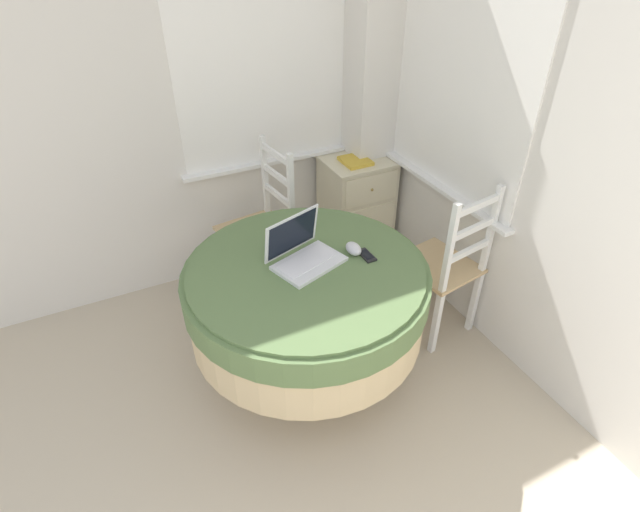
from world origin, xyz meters
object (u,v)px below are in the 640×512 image
cell_phone (366,255)px  corner_cabinet (356,207)px  round_dining_table (306,294)px  dining_chair_near_back_window (261,227)px  book_on_cabinet (355,161)px  dining_chair_near_right_window (444,267)px  laptop (303,253)px  computer_mouse (353,249)px

cell_phone → corner_cabinet: bearing=62.1°
round_dining_table → dining_chair_near_back_window: size_ratio=1.20×
corner_cabinet → book_on_cabinet: book_on_cabinet is taller
dining_chair_near_back_window → corner_cabinet: bearing=6.4°
dining_chair_near_back_window → dining_chair_near_right_window: bearing=-48.0°
dining_chair_near_back_window → book_on_cabinet: (0.71, 0.05, 0.30)m
dining_chair_near_right_window → book_on_cabinet: size_ratio=5.05×
dining_chair_near_right_window → corner_cabinet: dining_chair_near_right_window is taller
laptop → cell_phone: bearing=-18.6°
round_dining_table → computer_mouse: 0.33m
corner_cabinet → book_on_cabinet: 0.39m
laptop → computer_mouse: bearing=-10.9°
round_dining_table → computer_mouse: size_ratio=11.51×
laptop → computer_mouse: size_ratio=3.70×
computer_mouse → book_on_cabinet: computer_mouse is taller
round_dining_table → laptop: (0.01, 0.05, 0.22)m
laptop → round_dining_table: bearing=-100.5°
book_on_cabinet → computer_mouse: bearing=-120.3°
round_dining_table → dining_chair_near_right_window: (0.88, -0.00, -0.12)m
dining_chair_near_back_window → book_on_cabinet: 0.77m
round_dining_table → dining_chair_near_right_window: dining_chair_near_right_window is taller
laptop → cell_phone: laptop is taller
dining_chair_near_back_window → dining_chair_near_right_window: same height
computer_mouse → dining_chair_near_right_window: 0.69m
laptop → dining_chair_near_right_window: (0.87, -0.06, -0.33)m
computer_mouse → book_on_cabinet: (0.54, 0.92, -0.02)m
cell_phone → dining_chair_near_right_window: 0.64m
computer_mouse → corner_cabinet: bearing=58.8°
laptop → book_on_cabinet: laptop is taller
cell_phone → dining_chair_near_right_window: (0.57, 0.04, -0.29)m
cell_phone → book_on_cabinet: 1.09m
laptop → corner_cabinet: bearing=47.4°
corner_cabinet → computer_mouse: bearing=-121.2°
cell_phone → dining_chair_near_back_window: 0.99m
dining_chair_near_right_window → book_on_cabinet: bearing=94.7°
round_dining_table → cell_phone: 0.36m
round_dining_table → corner_cabinet: bearing=48.7°
corner_cabinet → cell_phone: bearing=-117.9°
book_on_cabinet → dining_chair_near_back_window: bearing=-176.2°
dining_chair_near_back_window → cell_phone: bearing=-76.4°
dining_chair_near_right_window → cell_phone: bearing=-175.5°
dining_chair_near_right_window → dining_chair_near_back_window: bearing=132.0°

